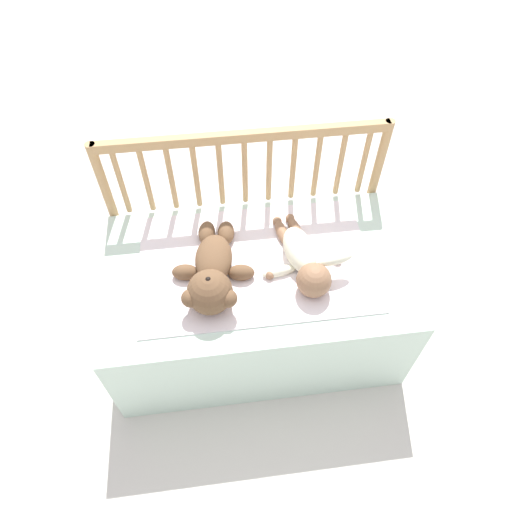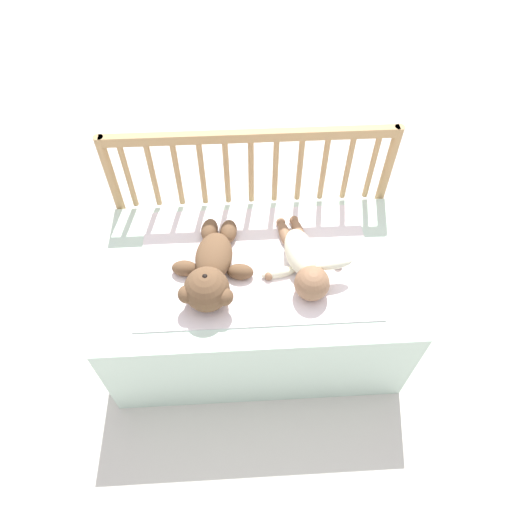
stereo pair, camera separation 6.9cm
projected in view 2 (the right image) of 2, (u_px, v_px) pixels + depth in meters
ground_plane at (256, 328)px, 1.99m from camera, size 12.00×12.00×0.00m
crib_mattress at (256, 301)px, 1.82m from camera, size 1.10×0.65×0.44m
crib_rail at (251, 180)px, 1.78m from camera, size 1.10×0.04×0.77m
blanket at (256, 262)px, 1.66m from camera, size 0.84×0.54×0.01m
teddy_bear at (211, 271)px, 1.56m from camera, size 0.29×0.43×0.16m
baby at (304, 262)px, 1.60m from camera, size 0.32×0.41×0.12m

